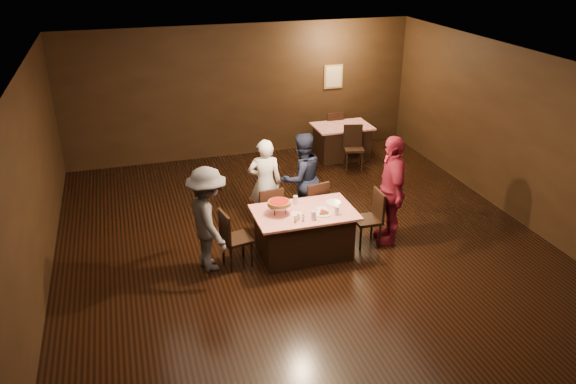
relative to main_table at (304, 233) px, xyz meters
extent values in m
plane|color=black|center=(0.09, -0.23, -0.39)|extent=(10.00, 10.00, 0.00)
cube|color=silver|center=(0.09, -0.23, 2.62)|extent=(8.00, 10.00, 0.04)
cube|color=black|center=(0.09, 4.77, 1.11)|extent=(8.00, 0.04, 3.00)
cube|color=black|center=(-3.91, -0.23, 1.11)|extent=(0.04, 10.00, 3.00)
cube|color=black|center=(4.09, -0.23, 1.11)|extent=(0.04, 10.00, 3.00)
cube|color=tan|center=(2.29, 4.74, 1.31)|extent=(0.46, 0.03, 0.56)
cube|color=beige|center=(2.29, 4.72, 1.31)|extent=(0.38, 0.01, 0.48)
cube|color=red|center=(0.00, 0.00, 0.00)|extent=(1.60, 1.00, 0.77)
cube|color=#A30A14|center=(2.22, 3.89, 0.00)|extent=(1.30, 0.90, 0.77)
cube|color=black|center=(-0.40, 0.75, 0.09)|extent=(0.46, 0.46, 0.95)
cube|color=black|center=(0.40, 0.75, 0.09)|extent=(0.50, 0.50, 0.95)
cube|color=black|center=(-1.10, 0.00, 0.09)|extent=(0.49, 0.49, 0.95)
cube|color=black|center=(1.10, 0.00, 0.09)|extent=(0.43, 0.43, 0.95)
cube|color=black|center=(2.22, 3.19, 0.09)|extent=(0.51, 0.51, 0.95)
cube|color=black|center=(2.22, 4.49, 0.09)|extent=(0.43, 0.43, 0.95)
imported|color=white|center=(-0.33, 1.18, 0.42)|extent=(0.65, 0.50, 1.61)
imported|color=#171D33|center=(0.32, 1.12, 0.45)|extent=(0.95, 0.82, 1.67)
imported|color=#504F54|center=(-1.51, 0.05, 0.45)|extent=(0.80, 1.17, 1.67)
imported|color=maroon|center=(1.51, 0.02, 0.55)|extent=(0.71, 1.17, 1.87)
cylinder|color=black|center=(-0.40, 0.15, 0.46)|extent=(0.01, 0.01, 0.15)
cylinder|color=black|center=(-0.49, 0.00, 0.46)|extent=(0.01, 0.01, 0.15)
cylinder|color=black|center=(-0.31, 0.00, 0.46)|extent=(0.01, 0.01, 0.15)
cylinder|color=silver|center=(-0.40, 0.05, 0.54)|extent=(0.38, 0.38, 0.01)
cylinder|color=#B27233|center=(-0.40, 0.05, 0.57)|extent=(0.35, 0.35, 0.05)
cylinder|color=#A5140C|center=(-0.40, 0.05, 0.60)|extent=(0.30, 0.30, 0.01)
cylinder|color=white|center=(0.25, -0.18, 0.39)|extent=(0.25, 0.25, 0.01)
cylinder|color=#B27233|center=(0.25, -0.18, 0.42)|extent=(0.18, 0.18, 0.04)
cylinder|color=#A5140C|center=(0.25, -0.18, 0.44)|extent=(0.14, 0.14, 0.01)
cylinder|color=white|center=(0.55, 0.15, 0.39)|extent=(0.25, 0.25, 0.01)
cylinder|color=silver|center=(0.05, -0.30, 0.46)|extent=(0.08, 0.08, 0.14)
cylinder|color=silver|center=(0.45, -0.25, 0.46)|extent=(0.08, 0.08, 0.14)
cylinder|color=silver|center=(-0.05, 0.30, 0.46)|extent=(0.08, 0.08, 0.14)
cylinder|color=silver|center=(-0.18, -0.25, 0.43)|extent=(0.04, 0.04, 0.08)
cylinder|color=silver|center=(-0.18, -0.25, 0.47)|extent=(0.05, 0.05, 0.02)
cylinder|color=silver|center=(-0.12, -0.30, 0.43)|extent=(0.04, 0.04, 0.08)
cylinder|color=silver|center=(-0.12, -0.30, 0.47)|extent=(0.05, 0.05, 0.02)
cylinder|color=silver|center=(-0.24, -0.30, 0.43)|extent=(0.04, 0.04, 0.08)
cylinder|color=silver|center=(-0.24, -0.30, 0.47)|extent=(0.05, 0.05, 0.02)
cube|color=white|center=(0.30, 0.00, 0.39)|extent=(0.19, 0.19, 0.01)
cube|color=white|center=(-0.15, -0.05, 0.39)|extent=(0.21, 0.21, 0.01)
camera|label=1|loc=(-2.55, -7.49, 4.36)|focal=35.00mm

